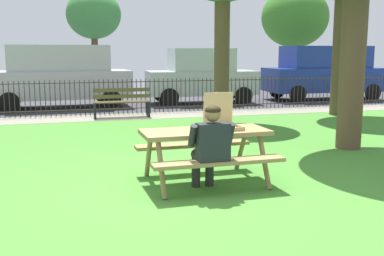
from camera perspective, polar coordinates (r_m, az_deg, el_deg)
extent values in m
cube|color=#478830|center=(8.36, -5.62, -3.65)|extent=(28.00, 12.04, 0.02)
cube|color=gray|center=(13.54, -9.57, 1.32)|extent=(28.00, 1.40, 0.01)
cube|color=#38383D|center=(17.26, -10.93, 3.00)|extent=(28.00, 6.14, 0.01)
cube|color=olive|center=(6.58, 1.62, -0.49)|extent=(1.81, 0.79, 0.06)
cube|color=olive|center=(6.09, 3.38, -4.21)|extent=(1.80, 0.31, 0.05)
cube|color=olive|center=(7.20, 0.10, -2.06)|extent=(1.80, 0.31, 0.05)
cylinder|color=olive|center=(6.08, -3.81, -5.06)|extent=(0.08, 0.44, 0.74)
cylinder|color=olive|center=(6.87, -5.36, -3.39)|extent=(0.08, 0.44, 0.74)
cylinder|color=olive|center=(6.56, 8.90, -4.08)|extent=(0.08, 0.44, 0.74)
cylinder|color=olive|center=(7.29, 6.09, -2.65)|extent=(0.08, 0.44, 0.74)
cube|color=tan|center=(6.65, 3.95, -0.10)|extent=(0.47, 0.47, 0.01)
cube|color=silver|center=(6.64, 3.95, -0.04)|extent=(0.43, 0.43, 0.00)
cube|color=tan|center=(6.44, 4.67, -0.17)|extent=(0.46, 0.03, 0.04)
cube|color=tan|center=(6.85, 3.27, 0.42)|extent=(0.46, 0.03, 0.04)
cube|color=tan|center=(6.56, 2.15, 0.04)|extent=(0.03, 0.46, 0.04)
cube|color=tan|center=(6.72, 5.71, 0.23)|extent=(0.03, 0.46, 0.04)
cube|color=tan|center=(6.83, 3.24, 2.51)|extent=(0.46, 0.07, 0.46)
cylinder|color=tan|center=(6.64, 3.95, 0.00)|extent=(0.39, 0.39, 0.01)
cylinder|color=#EFC665|center=(6.64, 3.95, 0.06)|extent=(0.36, 0.36, 0.00)
cylinder|color=#282828|center=(6.47, 0.49, -5.38)|extent=(0.12, 0.12, 0.44)
cylinder|color=#282828|center=(6.21, 1.06, -3.63)|extent=(0.16, 0.42, 0.15)
cylinder|color=#282828|center=(6.53, 2.17, -5.25)|extent=(0.12, 0.12, 0.44)
cylinder|color=#282828|center=(6.28, 2.81, -3.51)|extent=(0.16, 0.42, 0.15)
cube|color=#1E2328|center=(6.00, 2.59, -1.86)|extent=(0.42, 0.23, 0.52)
cylinder|color=#1E2328|center=(5.95, 0.08, -0.93)|extent=(0.09, 0.21, 0.31)
cylinder|color=#1E2328|center=(6.12, 4.74, -0.67)|extent=(0.09, 0.21, 0.31)
sphere|color=#8C6647|center=(5.96, 2.56, 1.76)|extent=(0.21, 0.21, 0.21)
ellipsoid|color=black|center=(5.94, 2.59, 2.23)|extent=(0.21, 0.20, 0.12)
cylinder|color=#2D2823|center=(14.14, -9.99, 5.58)|extent=(21.90, 0.03, 0.03)
cylinder|color=#2D2823|center=(14.21, -9.90, 2.34)|extent=(21.90, 0.03, 0.03)
cylinder|color=#2D2823|center=(14.19, -22.17, 3.26)|extent=(0.02, 0.02, 1.05)
cylinder|color=#2D2823|center=(14.18, -21.60, 3.29)|extent=(0.02, 0.02, 1.05)
cylinder|color=#2D2823|center=(14.17, -21.04, 3.32)|extent=(0.02, 0.02, 1.05)
cylinder|color=#2D2823|center=(14.15, -20.47, 3.35)|extent=(0.02, 0.02, 1.05)
cylinder|color=#2D2823|center=(14.14, -19.90, 3.38)|extent=(0.02, 0.02, 1.05)
cylinder|color=#2D2823|center=(14.13, -19.34, 3.40)|extent=(0.02, 0.02, 1.05)
cylinder|color=#2D2823|center=(14.12, -18.77, 3.43)|extent=(0.02, 0.02, 1.05)
cylinder|color=#2D2823|center=(14.12, -18.20, 3.46)|extent=(0.02, 0.02, 1.05)
cylinder|color=#2D2823|center=(14.11, -17.63, 3.48)|extent=(0.02, 0.02, 1.05)
cylinder|color=#2D2823|center=(14.11, -17.06, 3.51)|extent=(0.02, 0.02, 1.05)
cylinder|color=#2D2823|center=(14.10, -16.49, 3.54)|extent=(0.02, 0.02, 1.05)
cylinder|color=#2D2823|center=(14.10, -15.92, 3.56)|extent=(0.02, 0.02, 1.05)
cylinder|color=#2D2823|center=(14.10, -15.34, 3.59)|extent=(0.02, 0.02, 1.05)
cylinder|color=#2D2823|center=(14.10, -14.77, 3.61)|extent=(0.02, 0.02, 1.05)
cylinder|color=#2D2823|center=(14.11, -14.20, 3.64)|extent=(0.02, 0.02, 1.05)
cylinder|color=#2D2823|center=(14.11, -13.63, 3.66)|extent=(0.02, 0.02, 1.05)
cylinder|color=#2D2823|center=(14.12, -13.06, 3.68)|extent=(0.02, 0.02, 1.05)
cylinder|color=#2D2823|center=(14.12, -12.49, 3.71)|extent=(0.02, 0.02, 1.05)
cylinder|color=#2D2823|center=(14.13, -11.92, 3.73)|extent=(0.02, 0.02, 1.05)
cylinder|color=#2D2823|center=(14.14, -11.36, 3.75)|extent=(0.02, 0.02, 1.05)
cylinder|color=#2D2823|center=(14.15, -10.79, 3.78)|extent=(0.02, 0.02, 1.05)
cylinder|color=#2D2823|center=(14.16, -10.22, 3.80)|extent=(0.02, 0.02, 1.05)
cylinder|color=#2D2823|center=(14.18, -9.66, 3.82)|extent=(0.02, 0.02, 1.05)
cylinder|color=#2D2823|center=(14.19, -9.09, 3.84)|extent=(0.02, 0.02, 1.05)
cylinder|color=#2D2823|center=(14.21, -8.53, 3.86)|extent=(0.02, 0.02, 1.05)
cylinder|color=#2D2823|center=(14.23, -7.97, 3.88)|extent=(0.02, 0.02, 1.05)
cylinder|color=#2D2823|center=(14.25, -7.41, 3.90)|extent=(0.02, 0.02, 1.05)
cylinder|color=#2D2823|center=(14.27, -6.85, 3.92)|extent=(0.02, 0.02, 1.05)
cylinder|color=#2D2823|center=(14.29, -6.29, 3.94)|extent=(0.02, 0.02, 1.05)
cylinder|color=#2D2823|center=(14.31, -5.73, 3.96)|extent=(0.02, 0.02, 1.05)
cylinder|color=#2D2823|center=(14.34, -5.18, 3.97)|extent=(0.02, 0.02, 1.05)
cylinder|color=#2D2823|center=(14.36, -4.63, 3.99)|extent=(0.02, 0.02, 1.05)
cylinder|color=#2D2823|center=(14.39, -4.08, 4.01)|extent=(0.02, 0.02, 1.05)
cylinder|color=#2D2823|center=(14.42, -3.53, 4.03)|extent=(0.02, 0.02, 1.05)
cylinder|color=#2D2823|center=(14.45, -2.99, 4.04)|extent=(0.02, 0.02, 1.05)
cylinder|color=#2D2823|center=(14.48, -2.44, 4.06)|extent=(0.02, 0.02, 1.05)
cylinder|color=#2D2823|center=(14.51, -1.90, 4.07)|extent=(0.02, 0.02, 1.05)
cylinder|color=#2D2823|center=(14.55, -1.36, 4.09)|extent=(0.02, 0.02, 1.05)
cylinder|color=#2D2823|center=(14.58, -0.83, 4.10)|extent=(0.02, 0.02, 1.05)
cylinder|color=#2D2823|center=(14.62, -0.29, 4.12)|extent=(0.02, 0.02, 1.05)
cylinder|color=#2D2823|center=(14.66, 0.24, 4.13)|extent=(0.02, 0.02, 1.05)
cylinder|color=#2D2823|center=(14.70, 0.76, 4.14)|extent=(0.02, 0.02, 1.05)
cylinder|color=#2D2823|center=(14.74, 1.29, 4.16)|extent=(0.02, 0.02, 1.05)
cylinder|color=#2D2823|center=(14.78, 1.81, 4.17)|extent=(0.02, 0.02, 1.05)
cylinder|color=#2D2823|center=(14.82, 2.33, 4.18)|extent=(0.02, 0.02, 1.05)
cylinder|color=#2D2823|center=(14.86, 2.85, 4.19)|extent=(0.02, 0.02, 1.05)
cylinder|color=#2D2823|center=(14.91, 3.36, 4.20)|extent=(0.02, 0.02, 1.05)
cylinder|color=#2D2823|center=(14.96, 3.87, 4.21)|extent=(0.02, 0.02, 1.05)
cylinder|color=#2D2823|center=(15.00, 4.38, 4.22)|extent=(0.02, 0.02, 1.05)
cylinder|color=#2D2823|center=(15.05, 4.88, 4.23)|extent=(0.02, 0.02, 1.05)
cylinder|color=#2D2823|center=(15.10, 5.38, 4.24)|extent=(0.02, 0.02, 1.05)
cylinder|color=#2D2823|center=(15.15, 5.88, 4.25)|extent=(0.02, 0.02, 1.05)
cylinder|color=#2D2823|center=(15.20, 6.37, 4.26)|extent=(0.02, 0.02, 1.05)
cylinder|color=#2D2823|center=(15.26, 6.86, 4.27)|extent=(0.02, 0.02, 1.05)
cylinder|color=#2D2823|center=(15.31, 7.35, 4.28)|extent=(0.02, 0.02, 1.05)
cylinder|color=#2D2823|center=(15.37, 7.83, 4.29)|extent=(0.02, 0.02, 1.05)
cylinder|color=#2D2823|center=(15.42, 8.31, 4.29)|extent=(0.02, 0.02, 1.05)
cylinder|color=#2D2823|center=(15.48, 8.79, 4.30)|extent=(0.02, 0.02, 1.05)
cylinder|color=#2D2823|center=(15.54, 9.26, 4.31)|extent=(0.02, 0.02, 1.05)
cylinder|color=#2D2823|center=(15.60, 9.73, 4.31)|extent=(0.02, 0.02, 1.05)
cylinder|color=#2D2823|center=(15.66, 10.20, 4.32)|extent=(0.02, 0.02, 1.05)
cylinder|color=#2D2823|center=(15.72, 10.66, 4.33)|extent=(0.02, 0.02, 1.05)
cylinder|color=#2D2823|center=(15.78, 11.12, 4.33)|extent=(0.02, 0.02, 1.05)
cylinder|color=#2D2823|center=(15.85, 11.57, 4.34)|extent=(0.02, 0.02, 1.05)
cylinder|color=#2D2823|center=(15.91, 12.02, 4.34)|extent=(0.02, 0.02, 1.05)
cylinder|color=#2D2823|center=(15.98, 12.47, 4.35)|extent=(0.02, 0.02, 1.05)
cylinder|color=#2D2823|center=(16.04, 12.91, 4.35)|extent=(0.02, 0.02, 1.05)
cylinder|color=#2D2823|center=(16.11, 13.35, 4.35)|extent=(0.02, 0.02, 1.05)
cylinder|color=#2D2823|center=(16.18, 13.79, 4.36)|extent=(0.02, 0.02, 1.05)
cylinder|color=#2D2823|center=(16.25, 14.22, 4.36)|extent=(0.02, 0.02, 1.05)
cylinder|color=#2D2823|center=(16.32, 14.65, 4.36)|extent=(0.02, 0.02, 1.05)
cylinder|color=#2D2823|center=(16.39, 15.08, 4.37)|extent=(0.02, 0.02, 1.05)
cylinder|color=#2D2823|center=(16.46, 15.50, 4.37)|extent=(0.02, 0.02, 1.05)
cylinder|color=#2D2823|center=(16.53, 15.92, 4.37)|extent=(0.02, 0.02, 1.05)
cylinder|color=#2D2823|center=(16.61, 16.33, 4.37)|extent=(0.02, 0.02, 1.05)
cylinder|color=#2D2823|center=(16.68, 16.74, 4.38)|extent=(0.02, 0.02, 1.05)
cylinder|color=#2D2823|center=(16.76, 17.15, 4.38)|extent=(0.02, 0.02, 1.05)
cylinder|color=#2D2823|center=(16.83, 17.55, 4.38)|extent=(0.02, 0.02, 1.05)
cylinder|color=#2D2823|center=(16.91, 17.95, 4.38)|extent=(0.02, 0.02, 1.05)
cylinder|color=#2D2823|center=(16.99, 18.35, 4.38)|extent=(0.02, 0.02, 1.05)
cylinder|color=#2D2823|center=(17.07, 18.74, 4.38)|extent=(0.02, 0.02, 1.05)
cylinder|color=#2D2823|center=(17.15, 19.13, 4.38)|extent=(0.02, 0.02, 1.05)
cylinder|color=#2D2823|center=(17.23, 19.52, 4.38)|extent=(0.02, 0.02, 1.05)
cylinder|color=#2D2823|center=(17.31, 19.90, 4.38)|extent=(0.02, 0.02, 1.05)
cylinder|color=#2D2823|center=(17.39, 20.27, 4.38)|extent=(0.02, 0.02, 1.05)
cylinder|color=#2D2823|center=(17.47, 20.65, 4.38)|extent=(0.02, 0.02, 1.05)
cylinder|color=#2D2823|center=(17.55, 21.02, 4.38)|extent=(0.02, 0.02, 1.05)
cylinder|color=#2D2823|center=(17.64, 21.39, 4.38)|extent=(0.02, 0.02, 1.05)
cylinder|color=#2D2823|center=(17.72, 21.75, 4.38)|extent=(0.02, 0.02, 1.05)
cylinder|color=#2D2823|center=(17.81, 22.11, 4.38)|extent=(0.02, 0.02, 1.05)
cylinder|color=#2D2823|center=(17.89, 22.47, 4.38)|extent=(0.02, 0.02, 1.05)
cube|color=brown|center=(13.58, -8.76, 3.25)|extent=(1.60, 0.12, 0.04)
cube|color=brown|center=(13.44, -8.70, 3.19)|extent=(1.60, 0.12, 0.04)
cube|color=brown|center=(13.30, -8.63, 3.13)|extent=(1.60, 0.12, 0.04)
cube|color=brown|center=(13.23, -8.62, 3.87)|extent=(1.60, 0.08, 0.11)
cube|color=brown|center=(13.21, -8.64, 4.65)|extent=(1.60, 0.08, 0.11)
cube|color=black|center=(13.52, -5.44, 2.35)|extent=(0.06, 0.44, 0.44)
cube|color=black|center=(13.36, -11.89, 2.11)|extent=(0.06, 0.44, 0.44)
cylinder|color=brown|center=(14.44, 17.73, 8.63)|extent=(0.43, 0.43, 3.57)
cylinder|color=brown|center=(12.57, 3.69, 8.48)|extent=(0.41, 0.41, 3.34)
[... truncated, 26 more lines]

